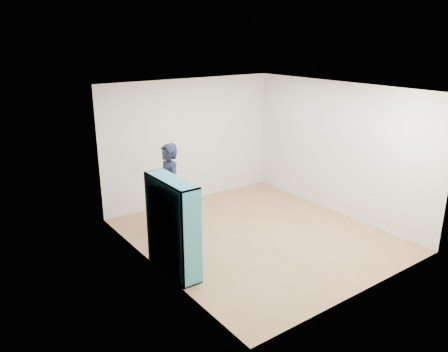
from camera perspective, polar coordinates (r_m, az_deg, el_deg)
floor at (r=7.95m, az=4.43°, el=-7.68°), size 4.50×4.50×0.00m
ceiling at (r=7.21m, az=4.93°, el=11.28°), size 4.50×4.50×0.00m
wall_left at (r=6.42m, az=-9.09°, el=-1.67°), size 0.02×4.50×2.60m
wall_right at (r=8.87m, az=14.59°, el=3.46°), size 0.02×4.50×2.60m
wall_back at (r=9.24m, az=-4.42°, el=4.57°), size 4.00×0.02×2.60m
wall_front at (r=6.04m, az=18.62°, el=-3.68°), size 4.00×0.02×2.60m
bookshelf at (r=6.53m, az=-6.86°, el=-6.74°), size 0.32×1.10×1.47m
person at (r=7.79m, az=-7.18°, el=-1.70°), size 0.47×0.65×1.65m
smartphone at (r=7.79m, az=-8.42°, el=-0.92°), size 0.03×0.11×0.15m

